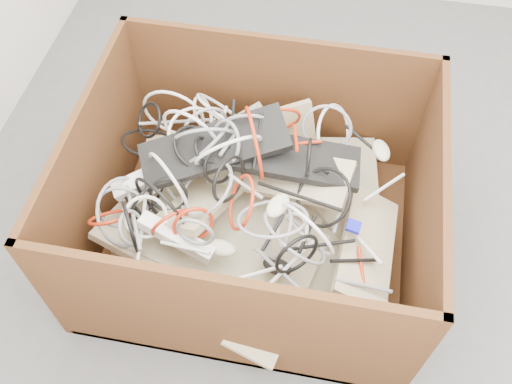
% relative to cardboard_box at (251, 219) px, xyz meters
% --- Properties ---
extents(ground, '(3.00, 3.00, 0.00)m').
position_rel_cardboard_box_xyz_m(ground, '(0.30, 0.16, -0.15)').
color(ground, '#4D4D4F').
rests_on(ground, ground).
extents(cardboard_box, '(1.15, 0.96, 0.61)m').
position_rel_cardboard_box_xyz_m(cardboard_box, '(0.00, 0.00, 0.00)').
color(cardboard_box, '#371B0D').
rests_on(cardboard_box, ground).
extents(keyboard_pile, '(1.03, 0.98, 0.41)m').
position_rel_cardboard_box_xyz_m(keyboard_pile, '(0.02, 0.03, 0.13)').
color(keyboard_pile, tan).
rests_on(keyboard_pile, cardboard_box).
extents(mice_scatter, '(0.75, 0.59, 0.21)m').
position_rel_cardboard_box_xyz_m(mice_scatter, '(0.04, -0.01, 0.19)').
color(mice_scatter, beige).
rests_on(mice_scatter, keyboard_pile).
extents(power_strip_left, '(0.31, 0.22, 0.14)m').
position_rel_cardboard_box_xyz_m(power_strip_left, '(-0.31, -0.01, 0.21)').
color(power_strip_left, white).
rests_on(power_strip_left, keyboard_pile).
extents(power_strip_right, '(0.26, 0.12, 0.09)m').
position_rel_cardboard_box_xyz_m(power_strip_right, '(-0.19, -0.23, 0.20)').
color(power_strip_right, white).
rests_on(power_strip_right, keyboard_pile).
extents(vga_plug, '(0.05, 0.05, 0.03)m').
position_rel_cardboard_box_xyz_m(vga_plug, '(0.35, -0.09, 0.20)').
color(vga_plug, '#0D12CD').
rests_on(vga_plug, keyboard_pile).
extents(cable_tangle, '(1.04, 0.80, 0.47)m').
position_rel_cardboard_box_xyz_m(cable_tangle, '(-0.11, 0.01, 0.24)').
color(cable_tangle, gray).
rests_on(cable_tangle, keyboard_pile).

